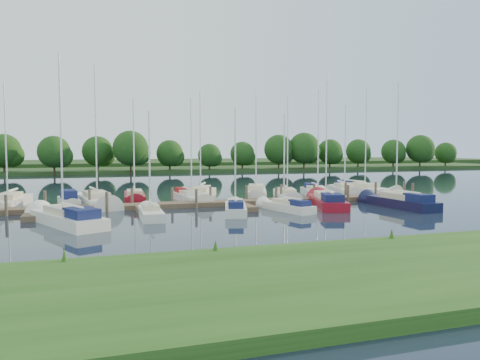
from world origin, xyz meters
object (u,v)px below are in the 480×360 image
object	(u,v)px
sailboat_n_0	(9,204)
motorboat	(69,201)
dock	(235,204)
sailboat_n_5	(201,195)
sailboat_s_2	(235,209)

from	to	relation	value
sailboat_n_0	motorboat	xyz separation A→B (m)	(4.87, -0.54, 0.07)
dock	sailboat_n_5	distance (m)	7.00
sailboat_n_0	sailboat_n_5	world-z (taller)	sailboat_n_5
dock	sailboat_n_5	xyz separation A→B (m)	(-1.46, 6.85, 0.08)
motorboat	sailboat_n_5	xyz separation A→B (m)	(12.37, 2.09, -0.07)
dock	sailboat_n_0	bearing A→B (deg)	164.19
sailboat_n_0	sailboat_n_5	size ratio (longest dim) A/B	0.98
motorboat	sailboat_s_2	xyz separation A→B (m)	(12.45, -9.20, -0.03)
motorboat	sailboat_s_2	size ratio (longest dim) A/B	0.63
sailboat_n_0	sailboat_s_2	distance (m)	19.87
sailboat_n_0	sailboat_s_2	xyz separation A→B (m)	(17.32, -9.74, 0.04)
dock	sailboat_s_2	size ratio (longest dim) A/B	4.68
sailboat_n_5	sailboat_s_2	world-z (taller)	sailboat_n_5
sailboat_n_0	sailboat_n_5	bearing A→B (deg)	-167.65
motorboat	sailboat_s_2	bearing A→B (deg)	135.58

